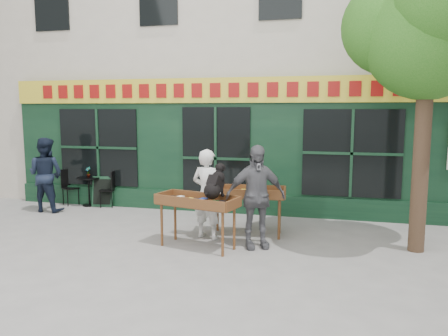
{
  "coord_description": "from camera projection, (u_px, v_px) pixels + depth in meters",
  "views": [
    {
      "loc": [
        2.78,
        -7.96,
        2.55
      ],
      "look_at": [
        0.66,
        0.5,
        1.37
      ],
      "focal_mm": 35.0,
      "sensor_mm": 36.0,
      "label": 1
    }
  ],
  "objects": [
    {
      "name": "book_cart_center",
      "position": [
        197.0,
        204.0,
        8.0
      ],
      "size": [
        1.61,
        0.97,
        0.99
      ],
      "rotation": [
        0.0,
        0.0,
        -0.25
      ],
      "color": "brown",
      "rests_on": "ground"
    },
    {
      "name": "potted_plant",
      "position": [
        88.0,
        172.0,
        11.49
      ],
      "size": [
        0.17,
        0.14,
        0.28
      ],
      "primitive_type": "imported",
      "rotation": [
        0.0,
        0.0,
        -0.33
      ],
      "color": "gray",
      "rests_on": "bistro_table"
    },
    {
      "name": "dog",
      "position": [
        215.0,
        180.0,
        7.8
      ],
      "size": [
        0.48,
        0.67,
        0.6
      ],
      "primitive_type": null,
      "rotation": [
        0.0,
        0.0,
        -0.25
      ],
      "color": "black",
      "rests_on": "book_cart_center"
    },
    {
      "name": "man_left",
      "position": [
        46.0,
        175.0,
        10.89
      ],
      "size": [
        0.91,
        0.72,
        1.85
      ],
      "primitive_type": "imported",
      "rotation": [
        0.0,
        0.0,
        3.16
      ],
      "color": "black",
      "rests_on": "ground"
    },
    {
      "name": "street_tree",
      "position": [
        432.0,
        17.0,
        7.41
      ],
      "size": [
        3.05,
        2.9,
        5.6
      ],
      "color": "#382619",
      "rests_on": "ground"
    },
    {
      "name": "bistro_chair_left",
      "position": [
        69.0,
        184.0,
        11.73
      ],
      "size": [
        0.5,
        0.5,
        0.95
      ],
      "rotation": [
        0.0,
        0.0,
        0.98
      ],
      "color": "black",
      "rests_on": "ground"
    },
    {
      "name": "chalkboard",
      "position": [
        102.0,
        192.0,
        11.46
      ],
      "size": [
        0.58,
        0.28,
        0.79
      ],
      "rotation": [
        0.0,
        0.0,
        0.17
      ],
      "color": "black",
      "rests_on": "ground"
    },
    {
      "name": "bistro_chair_right",
      "position": [
        111.0,
        186.0,
        11.4
      ],
      "size": [
        0.43,
        0.42,
        0.95
      ],
      "rotation": [
        0.0,
        0.0,
        -1.38
      ],
      "color": "black",
      "rests_on": "ground"
    },
    {
      "name": "book_cart_right",
      "position": [
        247.0,
        195.0,
        8.81
      ],
      "size": [
        1.55,
        0.75,
        0.99
      ],
      "rotation": [
        0.0,
        0.0,
        0.09
      ],
      "color": "brown",
      "rests_on": "ground"
    },
    {
      "name": "woman",
      "position": [
        207.0,
        194.0,
        8.61
      ],
      "size": [
        0.73,
        0.57,
        1.78
      ],
      "primitive_type": "imported",
      "rotation": [
        0.0,
        0.0,
        2.89
      ],
      "color": "white",
      "rests_on": "ground"
    },
    {
      "name": "man_right",
      "position": [
        256.0,
        197.0,
        8.0
      ],
      "size": [
        1.21,
        0.9,
        1.91
      ],
      "primitive_type": "imported",
      "rotation": [
        0.0,
        0.0,
        0.44
      ],
      "color": "#505054",
      "rests_on": "ground"
    },
    {
      "name": "ground",
      "position": [
        186.0,
        238.0,
        8.67
      ],
      "size": [
        80.0,
        80.0,
        0.0
      ],
      "primitive_type": "plane",
      "color": "slate",
      "rests_on": "ground"
    },
    {
      "name": "building",
      "position": [
        246.0,
        32.0,
        13.74
      ],
      "size": [
        14.0,
        7.26,
        10.0
      ],
      "color": "beige",
      "rests_on": "ground"
    },
    {
      "name": "bistro_table",
      "position": [
        89.0,
        186.0,
        11.54
      ],
      "size": [
        0.6,
        0.6,
        0.76
      ],
      "color": "black",
      "rests_on": "ground"
    }
  ]
}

